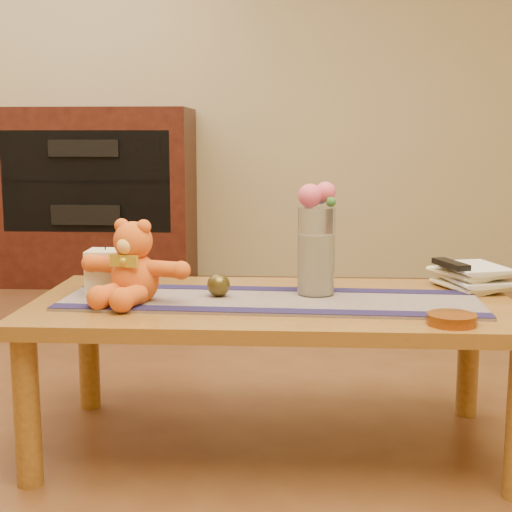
# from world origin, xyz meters

# --- Properties ---
(floor) EXTENTS (5.50, 5.50, 0.00)m
(floor) POSITION_xyz_m (0.00, 0.00, 0.00)
(floor) COLOR #563018
(floor) RESTS_ON ground
(wall_back) EXTENTS (5.50, 0.00, 5.50)m
(wall_back) POSITION_xyz_m (0.00, 2.75, 1.35)
(wall_back) COLOR tan
(wall_back) RESTS_ON floor
(coffee_table_top) EXTENTS (1.40, 0.70, 0.04)m
(coffee_table_top) POSITION_xyz_m (0.00, 0.00, 0.43)
(coffee_table_top) COLOR brown
(coffee_table_top) RESTS_ON floor
(table_leg_fl) EXTENTS (0.07, 0.07, 0.41)m
(table_leg_fl) POSITION_xyz_m (-0.64, -0.29, 0.21)
(table_leg_fl) COLOR brown
(table_leg_fl) RESTS_ON floor
(table_leg_bl) EXTENTS (0.07, 0.07, 0.41)m
(table_leg_bl) POSITION_xyz_m (-0.64, 0.29, 0.21)
(table_leg_bl) COLOR brown
(table_leg_bl) RESTS_ON floor
(table_leg_br) EXTENTS (0.07, 0.07, 0.41)m
(table_leg_br) POSITION_xyz_m (0.64, 0.29, 0.21)
(table_leg_br) COLOR brown
(table_leg_br) RESTS_ON floor
(persian_runner) EXTENTS (1.21, 0.40, 0.01)m
(persian_runner) POSITION_xyz_m (-0.01, -0.03, 0.45)
(persian_runner) COLOR #192147
(persian_runner) RESTS_ON coffee_table_top
(runner_border_near) EXTENTS (1.20, 0.11, 0.00)m
(runner_border_near) POSITION_xyz_m (-0.01, -0.17, 0.46)
(runner_border_near) COLOR #19143E
(runner_border_near) RESTS_ON persian_runner
(runner_border_far) EXTENTS (1.20, 0.11, 0.00)m
(runner_border_far) POSITION_xyz_m (-0.00, 0.12, 0.46)
(runner_border_far) COLOR #19143E
(runner_border_far) RESTS_ON persian_runner
(teddy_bear) EXTENTS (0.40, 0.36, 0.22)m
(teddy_bear) POSITION_xyz_m (-0.39, -0.06, 0.57)
(teddy_bear) COLOR #DA5E1B
(teddy_bear) RESTS_ON persian_runner
(pillar_candle) EXTENTS (0.11, 0.11, 0.13)m
(pillar_candle) POSITION_xyz_m (-0.51, 0.05, 0.52)
(pillar_candle) COLOR beige
(pillar_candle) RESTS_ON persian_runner
(candle_wick) EXTENTS (0.00, 0.00, 0.01)m
(candle_wick) POSITION_xyz_m (-0.51, 0.05, 0.59)
(candle_wick) COLOR black
(candle_wick) RESTS_ON pillar_candle
(glass_vase) EXTENTS (0.11, 0.11, 0.26)m
(glass_vase) POSITION_xyz_m (0.13, 0.05, 0.59)
(glass_vase) COLOR silver
(glass_vase) RESTS_ON persian_runner
(potpourri_fill) EXTENTS (0.09, 0.09, 0.18)m
(potpourri_fill) POSITION_xyz_m (0.13, 0.05, 0.55)
(potpourri_fill) COLOR beige
(potpourri_fill) RESTS_ON glass_vase
(rose_left) EXTENTS (0.07, 0.07, 0.07)m
(rose_left) POSITION_xyz_m (0.11, 0.04, 0.75)
(rose_left) COLOR #E25073
(rose_left) RESTS_ON glass_vase
(rose_right) EXTENTS (0.06, 0.06, 0.06)m
(rose_right) POSITION_xyz_m (0.15, 0.06, 0.76)
(rose_right) COLOR #E25073
(rose_right) RESTS_ON glass_vase
(blue_flower_back) EXTENTS (0.04, 0.04, 0.04)m
(blue_flower_back) POSITION_xyz_m (0.14, 0.09, 0.75)
(blue_flower_back) COLOR #4E63AA
(blue_flower_back) RESTS_ON glass_vase
(blue_flower_side) EXTENTS (0.04, 0.04, 0.04)m
(blue_flower_side) POSITION_xyz_m (0.10, 0.07, 0.74)
(blue_flower_side) COLOR #4E63AA
(blue_flower_side) RESTS_ON glass_vase
(leaf_sprig) EXTENTS (0.03, 0.03, 0.03)m
(leaf_sprig) POSITION_xyz_m (0.17, 0.03, 0.74)
(leaf_sprig) COLOR #33662D
(leaf_sprig) RESTS_ON glass_vase
(bronze_ball) EXTENTS (0.08, 0.08, 0.07)m
(bronze_ball) POSITION_xyz_m (-0.16, 0.00, 0.49)
(bronze_ball) COLOR #433916
(bronze_ball) RESTS_ON persian_runner
(book_bottom) EXTENTS (0.24, 0.27, 0.02)m
(book_bottom) POSITION_xyz_m (0.54, 0.17, 0.46)
(book_bottom) COLOR #F4E8BC
(book_bottom) RESTS_ON coffee_table_top
(book_lower) EXTENTS (0.21, 0.26, 0.02)m
(book_lower) POSITION_xyz_m (0.54, 0.16, 0.48)
(book_lower) COLOR #F4E8BC
(book_lower) RESTS_ON book_bottom
(book_upper) EXTENTS (0.24, 0.27, 0.02)m
(book_upper) POSITION_xyz_m (0.53, 0.17, 0.50)
(book_upper) COLOR #F4E8BC
(book_upper) RESTS_ON book_lower
(book_top) EXTENTS (0.22, 0.26, 0.02)m
(book_top) POSITION_xyz_m (0.54, 0.17, 0.52)
(book_top) COLOR #F4E8BC
(book_top) RESTS_ON book_upper
(tv_remote) EXTENTS (0.09, 0.17, 0.02)m
(tv_remote) POSITION_xyz_m (0.54, 0.16, 0.54)
(tv_remote) COLOR black
(tv_remote) RESTS_ON book_top
(amber_dish) EXTENTS (0.15, 0.15, 0.03)m
(amber_dish) POSITION_xyz_m (0.46, -0.26, 0.46)
(amber_dish) COLOR #BF5914
(amber_dish) RESTS_ON coffee_table_top
(media_cabinet) EXTENTS (1.20, 0.50, 1.10)m
(media_cabinet) POSITION_xyz_m (-1.20, 2.48, 0.55)
(media_cabinet) COLOR black
(media_cabinet) RESTS_ON floor
(cabinet_cavity) EXTENTS (1.02, 0.03, 0.61)m
(cabinet_cavity) POSITION_xyz_m (-1.20, 2.25, 0.66)
(cabinet_cavity) COLOR black
(cabinet_cavity) RESTS_ON media_cabinet
(cabinet_shelf) EXTENTS (1.02, 0.20, 0.02)m
(cabinet_shelf) POSITION_xyz_m (-1.20, 2.33, 0.66)
(cabinet_shelf) COLOR black
(cabinet_shelf) RESTS_ON media_cabinet
(stereo_upper) EXTENTS (0.42, 0.28, 0.10)m
(stereo_upper) POSITION_xyz_m (-1.20, 2.35, 0.86)
(stereo_upper) COLOR black
(stereo_upper) RESTS_ON media_cabinet
(stereo_lower) EXTENTS (0.42, 0.28, 0.12)m
(stereo_lower) POSITION_xyz_m (-1.20, 2.35, 0.46)
(stereo_lower) COLOR black
(stereo_lower) RESTS_ON media_cabinet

